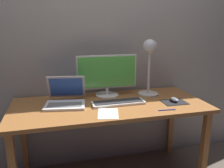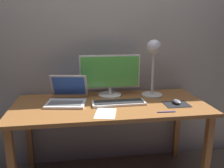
{
  "view_description": "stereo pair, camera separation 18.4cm",
  "coord_description": "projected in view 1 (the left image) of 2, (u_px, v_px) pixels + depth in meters",
  "views": [
    {
      "loc": [
        -0.43,
        -1.78,
        1.38
      ],
      "look_at": [
        0.01,
        -0.05,
        0.92
      ],
      "focal_mm": 37.2,
      "sensor_mm": 36.0,
      "label": 1
    },
    {
      "loc": [
        -0.25,
        -1.81,
        1.38
      ],
      "look_at": [
        0.01,
        -0.05,
        0.92
      ],
      "focal_mm": 37.2,
      "sensor_mm": 36.0,
      "label": 2
    }
  ],
  "objects": [
    {
      "name": "paper_sheet_near_mouse",
      "position": [
        108.0,
        114.0,
        1.71
      ],
      "size": [
        0.19,
        0.24,
        0.0
      ],
      "primitive_type": "cube",
      "rotation": [
        0.0,
        0.0,
        -0.23
      ],
      "color": "white",
      "rests_on": "desk"
    },
    {
      "name": "laptop",
      "position": [
        66.0,
        96.0,
        1.92
      ],
      "size": [
        0.36,
        0.37,
        0.22
      ],
      "color": "silver",
      "rests_on": "desk"
    },
    {
      "name": "mouse",
      "position": [
        174.0,
        100.0,
        1.97
      ],
      "size": [
        0.06,
        0.1,
        0.03
      ],
      "primitive_type": "ellipsoid",
      "color": "slate",
      "rests_on": "mousepad"
    },
    {
      "name": "mousepad",
      "position": [
        174.0,
        102.0,
        1.96
      ],
      "size": [
        0.2,
        0.16,
        0.0
      ],
      "primitive_type": "cube",
      "color": "black",
      "rests_on": "desk"
    },
    {
      "name": "monitor",
      "position": [
        107.0,
        75.0,
        2.09
      ],
      "size": [
        0.55,
        0.21,
        0.38
      ],
      "color": "silver",
      "rests_on": "desk"
    },
    {
      "name": "desk",
      "position": [
        110.0,
        112.0,
        1.95
      ],
      "size": [
        1.6,
        0.7,
        0.74
      ],
      "color": "#935B2D",
      "rests_on": "ground"
    },
    {
      "name": "keyboard_main",
      "position": [
        118.0,
        103.0,
        1.92
      ],
      "size": [
        0.44,
        0.15,
        0.03
      ],
      "color": "silver",
      "rests_on": "desk"
    },
    {
      "name": "pen",
      "position": [
        167.0,
        110.0,
        1.77
      ],
      "size": [
        0.14,
        0.02,
        0.01
      ],
      "primitive_type": "cylinder",
      "rotation": [
        0.0,
        1.57,
        -0.06
      ],
      "color": "#2633A5",
      "rests_on": "desk"
    },
    {
      "name": "back_wall",
      "position": [
        99.0,
        33.0,
        2.16
      ],
      "size": [
        4.8,
        0.06,
        2.6
      ],
      "primitive_type": "cube",
      "color": "#9E998E",
      "rests_on": "ground"
    },
    {
      "name": "desk_lamp",
      "position": [
        150.0,
        58.0,
        2.09
      ],
      "size": [
        0.19,
        0.19,
        0.51
      ],
      "color": "beige",
      "rests_on": "desk"
    }
  ]
}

